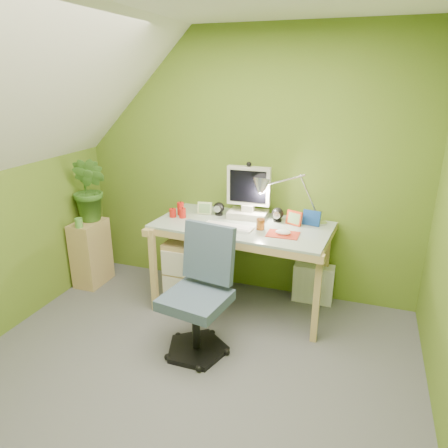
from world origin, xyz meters
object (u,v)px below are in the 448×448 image
(radiator, at_px, (313,283))
(desk_lamp, at_px, (301,187))
(monitor, at_px, (249,191))
(side_ledge, at_px, (91,253))
(task_chair, at_px, (195,299))
(potted_plant, at_px, (90,190))
(desk, at_px, (242,266))

(radiator, bearing_deg, desk_lamp, -144.71)
(monitor, relative_size, desk_lamp, 0.78)
(monitor, distance_m, side_ledge, 1.72)
(monitor, bearing_deg, task_chair, -99.05)
(side_ledge, xyz_separation_m, potted_plant, (0.03, 0.05, 0.64))
(potted_plant, xyz_separation_m, task_chair, (1.39, -0.75, -0.51))
(desk, relative_size, side_ledge, 2.28)
(side_ledge, distance_m, potted_plant, 0.64)
(monitor, distance_m, potted_plant, 1.52)
(desk, relative_size, radiator, 4.09)
(desk, xyz_separation_m, desk_lamp, (0.45, 0.18, 0.71))
(monitor, xyz_separation_m, potted_plant, (-1.51, -0.20, -0.07))
(side_ledge, height_order, task_chair, task_chair)
(desk, xyz_separation_m, radiator, (0.61, 0.29, -0.22))
(desk, xyz_separation_m, potted_plant, (-1.51, -0.02, 0.57))
(task_chair, bearing_deg, monitor, 91.86)
(desk, relative_size, potted_plant, 2.34)
(side_ledge, bearing_deg, task_chair, -26.08)
(desk, relative_size, task_chair, 1.62)
(desk_lamp, bearing_deg, desk, -158.32)
(potted_plant, bearing_deg, desk_lamp, 5.70)
(side_ledge, distance_m, task_chair, 1.59)
(desk, distance_m, monitor, 0.67)
(desk, height_order, task_chair, task_chair)
(desk_lamp, distance_m, potted_plant, 1.97)
(potted_plant, relative_size, radiator, 1.75)
(desk_lamp, xyz_separation_m, potted_plant, (-1.96, -0.20, -0.14))
(side_ledge, xyz_separation_m, task_chair, (1.42, -0.70, 0.13))
(desk_lamp, xyz_separation_m, task_chair, (-0.57, -0.94, -0.65))
(desk, bearing_deg, desk_lamp, 26.32)
(monitor, xyz_separation_m, radiator, (0.61, 0.11, -0.86))
(desk_lamp, distance_m, radiator, 0.95)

